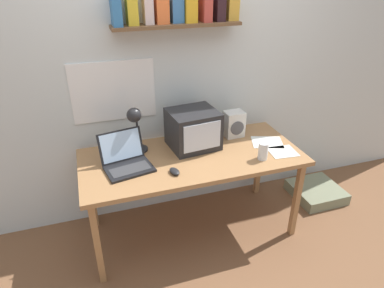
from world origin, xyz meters
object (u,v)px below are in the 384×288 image
desk_lamp (135,122)px  space_heater (234,124)px  crt_monitor (193,129)px  juice_glass (263,152)px  laptop (126,159)px  floor_cushion (316,192)px  computer_mouse (175,171)px  loose_paper_near_laptop (283,152)px  open_notebook (267,142)px  corner_desk (192,162)px

desk_lamp → space_heater: bearing=25.2°
crt_monitor → juice_glass: crt_monitor is taller
space_heater → desk_lamp: bearing=-179.1°
laptop → space_heater: 0.98m
crt_monitor → floor_cushion: 1.52m
floor_cushion → juice_glass: bearing=-161.4°
desk_lamp → computer_mouse: bearing=-40.2°
juice_glass → loose_paper_near_laptop: bearing=12.3°
open_notebook → laptop: bearing=-179.7°
laptop → space_heater: bearing=1.8°
laptop → space_heater: laptop is taller
corner_desk → floor_cushion: size_ratio=3.79×
crt_monitor → loose_paper_near_laptop: crt_monitor is taller
loose_paper_near_laptop → space_heater: bearing=123.0°
computer_mouse → open_notebook: computer_mouse is taller
corner_desk → space_heater: space_heater is taller
floor_cushion → corner_desk: bearing=-177.4°
space_heater → corner_desk: bearing=-156.6°
corner_desk → floor_cushion: 1.46m
desk_lamp → computer_mouse: 0.49m
crt_monitor → loose_paper_near_laptop: bearing=-32.3°
laptop → open_notebook: bearing=-10.5°
juice_glass → open_notebook: size_ratio=0.44×
space_heater → loose_paper_near_laptop: (0.25, -0.39, -0.11)m
desk_lamp → computer_mouse: desk_lamp is taller
space_heater → loose_paper_near_laptop: 0.48m
juice_glass → space_heater: (-0.05, 0.43, 0.05)m
corner_desk → floor_cushion: (1.32, 0.06, -0.63)m
corner_desk → floor_cushion: bearing=2.6°
corner_desk → laptop: laptop is taller
juice_glass → loose_paper_near_laptop: (0.21, 0.04, -0.06)m
laptop → desk_lamp: (0.11, 0.17, 0.20)m
open_notebook → loose_paper_near_laptop: (0.04, -0.18, 0.00)m
laptop → open_notebook: 1.17m
laptop → floor_cushion: size_ratio=0.84×
open_notebook → desk_lamp: bearing=171.5°
desk_lamp → loose_paper_near_laptop: 1.17m
juice_glass → open_notebook: juice_glass is taller
laptop → open_notebook: (1.17, 0.01, -0.06)m
desk_lamp → open_notebook: 1.10m
laptop → open_notebook: laptop is taller
floor_cushion → loose_paper_near_laptop: bearing=-159.4°
corner_desk → crt_monitor: bearing=68.4°
computer_mouse → loose_paper_near_laptop: bearing=2.0°
open_notebook → crt_monitor: bearing=167.3°
desk_lamp → open_notebook: bearing=13.4°
space_heater → loose_paper_near_laptop: bearing=-59.4°
juice_glass → loose_paper_near_laptop: juice_glass is taller
crt_monitor → loose_paper_near_laptop: (0.64, -0.32, -0.15)m
computer_mouse → floor_cushion: size_ratio=0.26×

